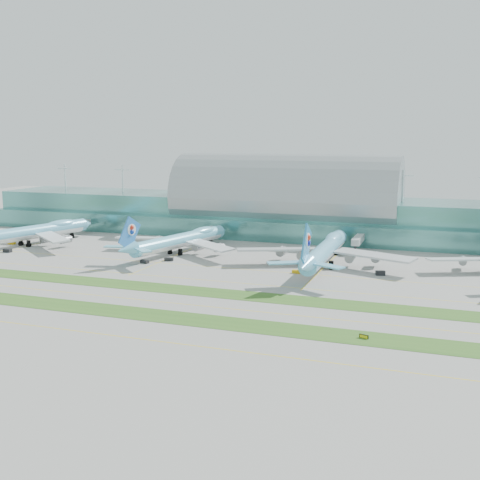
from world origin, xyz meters
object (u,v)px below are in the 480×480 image
at_px(terminal, 286,208).
at_px(airliner_b, 181,239).
at_px(airliner_a, 32,231).
at_px(airliner_c, 325,249).
at_px(taxiway_sign_east, 364,337).

distance_m(terminal, airliner_b, 73.75).
xyz_separation_m(airliner_a, airliner_b, (77.45, 4.81, -0.28)).
distance_m(airliner_c, taxiway_sign_east, 89.45).
bearing_deg(airliner_b, terminal, 78.63).
relative_size(airliner_c, taxiway_sign_east, 32.46).
distance_m(terminal, airliner_c, 81.08).
relative_size(terminal, airliner_b, 4.61).
bearing_deg(airliner_c, taxiway_sign_east, -72.80).
distance_m(airliner_a, airliner_b, 77.60).
relative_size(terminal, airliner_a, 4.45).
height_order(terminal, airliner_c, terminal).
relative_size(airliner_b, airliner_c, 0.89).
relative_size(terminal, taxiway_sign_east, 133.24).
xyz_separation_m(terminal, airliner_b, (-31.01, -66.44, -7.89)).
bearing_deg(airliner_a, taxiway_sign_east, -10.59).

